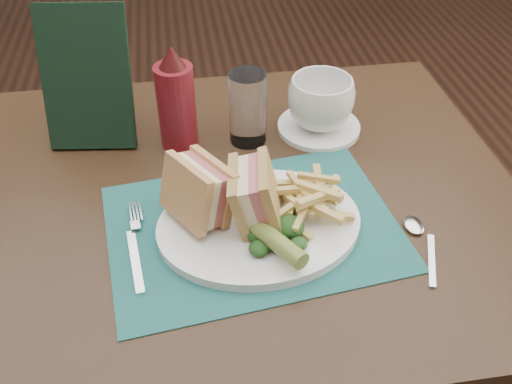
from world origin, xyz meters
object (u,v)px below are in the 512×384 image
Objects in this scene: table_main at (241,333)px; saucer at (319,127)px; drinking_glass at (248,108)px; ketchup_bottle at (176,98)px; placemat at (253,227)px; sandwich_half_a at (186,197)px; check_presenter at (87,78)px; sandwich_half_b at (240,194)px; plate at (259,225)px; coffee_cup at (321,103)px.

saucer reaches higher than table_main.
ketchup_bottle is (-0.12, 0.01, 0.03)m from drinking_glass.
placemat is 0.27m from ketchup_bottle.
check_presenter reaches higher than sandwich_half_a.
sandwich_half_a is at bearing -118.43° from drinking_glass.
sandwich_half_a is 0.23m from ketchup_bottle.
ketchup_bottle is at bearing 112.28° from placemat.
drinking_glass reaches higher than sandwich_half_b.
sandwich_half_b reaches higher than table_main.
placemat is 4.31× the size of sandwich_half_a.
sandwich_half_b is at bearing 159.40° from plate.
table_main is at bearing 97.96° from placemat.
ketchup_bottle is at bearing -178.37° from coffee_cup.
check_presenter is at bearing 169.23° from drinking_glass.
plate is (0.01, -0.00, 0.01)m from placemat.
check_presenter is (-0.23, 0.19, 0.49)m from table_main.
coffee_cup is at bearing 56.63° from placemat.
placemat is at bearing -123.37° from coffee_cup.
drinking_glass is at bearing -174.70° from coffee_cup.
sandwich_half_a is 0.75× the size of drinking_glass.
table_main is 9.22× the size of sandwich_half_a.
sandwich_half_a is (-0.09, 0.01, 0.07)m from placemat.
sandwich_half_b is at bearing -93.69° from table_main.
sandwich_half_b is 0.51× the size of ketchup_bottle.
coffee_cup is (0.25, 0.23, -0.01)m from sandwich_half_a.
check_presenter is at bearing 174.52° from saucer.
coffee_cup is at bearing 5.30° from drinking_glass.
saucer is at bearing 61.70° from sandwich_half_b.
plate reaches higher than saucer.
plate is 0.39m from check_presenter.
coffee_cup is 0.40m from check_presenter.
table_main is 4.84× the size of ketchup_bottle.
placemat is 2.26× the size of ketchup_bottle.
sandwich_half_b reaches higher than plate.
table_main is at bearing 94.55° from sandwich_half_b.
sandwich_half_b is at bearing -126.54° from coffee_cup.
drinking_glass is at bearing 74.88° from table_main.
drinking_glass reaches higher than table_main.
check_presenter is at bearing 137.12° from sandwich_half_b.
table_main is 3.73× the size of check_presenter.
coffee_cup reaches higher than table_main.
sandwich_half_b is 0.73× the size of drinking_glass.
table_main is 2.14× the size of placemat.
drinking_glass is (0.04, 0.22, -0.00)m from sandwich_half_b.
saucer is at bearing 0.00° from coffee_cup.
placemat is 0.01m from plate.
placemat is (0.01, -0.09, 0.38)m from table_main.
ketchup_bottle reaches higher than sandwich_half_a.
ketchup_bottle is (-0.09, 0.23, 0.09)m from placemat.
check_presenter reaches higher than coffee_cup.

